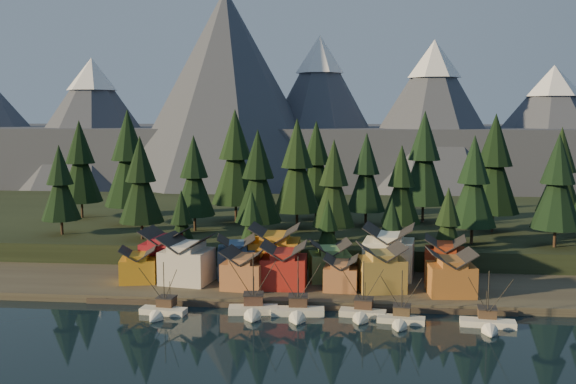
# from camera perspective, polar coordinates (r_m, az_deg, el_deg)

# --- Properties ---
(ground) EXTENTS (500.00, 500.00, 0.00)m
(ground) POSITION_cam_1_polar(r_m,az_deg,el_deg) (106.52, -0.08, -12.74)
(ground) COLOR black
(ground) RESTS_ON ground
(shore_strip) EXTENTS (400.00, 50.00, 1.50)m
(shore_strip) POSITION_cam_1_polar(r_m,az_deg,el_deg) (144.50, 1.53, -7.15)
(shore_strip) COLOR #373128
(shore_strip) RESTS_ON ground
(hillside) EXTENTS (420.00, 100.00, 6.00)m
(hillside) POSITION_cam_1_polar(r_m,az_deg,el_deg) (192.91, 2.62, -2.92)
(hillside) COLOR black
(hillside) RESTS_ON ground
(dock) EXTENTS (80.00, 4.00, 1.00)m
(dock) POSITION_cam_1_polar(r_m,az_deg,el_deg) (121.98, 0.71, -9.93)
(dock) COLOR #4A4135
(dock) RESTS_ON ground
(mountain_ridge) EXTENTS (560.00, 190.00, 90.00)m
(mountain_ridge) POSITION_cam_1_polar(r_m,az_deg,el_deg) (313.91, 3.11, 5.08)
(mountain_ridge) COLOR #4B4F60
(mountain_ridge) RESTS_ON ground
(boat_1) EXTENTS (8.75, 9.37, 10.53)m
(boat_1) POSITION_cam_1_polar(r_m,az_deg,el_deg) (118.66, -11.21, -9.76)
(boat_1) COLOR silver
(boat_1) RESTS_ON ground
(boat_2) EXTENTS (9.41, 10.08, 12.17)m
(boat_2) POSITION_cam_1_polar(r_m,az_deg,el_deg) (116.91, -3.13, -9.68)
(boat_2) COLOR silver
(boat_2) RESTS_ON ground
(boat_3) EXTENTS (9.88, 10.67, 11.72)m
(boat_3) POSITION_cam_1_polar(r_m,az_deg,el_deg) (115.85, 0.87, -9.93)
(boat_3) COLOR silver
(boat_3) RESTS_ON ground
(boat_4) EXTENTS (8.73, 9.31, 11.00)m
(boat_4) POSITION_cam_1_polar(r_m,az_deg,el_deg) (115.89, 6.61, -10.00)
(boat_4) COLOR beige
(boat_4) RESTS_ON ground
(boat_5) EXTENTS (8.66, 9.21, 10.17)m
(boat_5) POSITION_cam_1_polar(r_m,az_deg,el_deg) (113.49, 10.00, -10.55)
(boat_5) COLOR beige
(boat_5) RESTS_ON ground
(boat_6) EXTENTS (9.66, 10.35, 10.58)m
(boat_6) POSITION_cam_1_polar(r_m,az_deg,el_deg) (114.95, 17.40, -10.54)
(boat_6) COLOR white
(boat_6) RESTS_ON ground
(house_front_0) EXTENTS (8.47, 8.17, 7.17)m
(house_front_0) POSITION_cam_1_polar(r_m,az_deg,el_deg) (136.29, -13.17, -6.24)
(house_front_0) COLOR #C5861B
(house_front_0) RESTS_ON shore_strip
(house_front_1) EXTENTS (10.84, 10.53, 9.81)m
(house_front_1) POSITION_cam_1_polar(r_m,az_deg,el_deg) (133.53, -8.97, -5.80)
(house_front_1) COLOR beige
(house_front_1) RESTS_ON shore_strip
(house_front_2) EXTENTS (8.96, 9.02, 7.84)m
(house_front_2) POSITION_cam_1_polar(r_m,az_deg,el_deg) (128.46, -3.89, -6.71)
(house_front_2) COLOR #A26339
(house_front_2) RESTS_ON shore_strip
(house_front_3) EXTENTS (8.85, 8.44, 8.94)m
(house_front_3) POSITION_cam_1_polar(r_m,az_deg,el_deg) (128.52, -0.35, -6.43)
(house_front_3) COLOR #A32019
(house_front_3) RESTS_ON shore_strip
(house_front_4) EXTENTS (7.00, 7.48, 6.68)m
(house_front_4) POSITION_cam_1_polar(r_m,az_deg,el_deg) (127.51, 4.75, -7.11)
(house_front_4) COLOR #A8663B
(house_front_4) RESTS_ON shore_strip
(house_front_5) EXTENTS (10.01, 9.37, 9.15)m
(house_front_5) POSITION_cam_1_polar(r_m,az_deg,el_deg) (127.54, 8.29, -6.55)
(house_front_5) COLOR #A28239
(house_front_5) RESTS_ON shore_strip
(house_front_6) EXTENTS (9.11, 8.68, 8.54)m
(house_front_6) POSITION_cam_1_polar(r_m,az_deg,el_deg) (127.30, 14.29, -6.87)
(house_front_6) COLOR #A16029
(house_front_6) RESTS_ON shore_strip
(house_back_0) EXTENTS (9.90, 9.57, 9.97)m
(house_back_0) POSITION_cam_1_polar(r_m,az_deg,el_deg) (140.80, -10.82, -5.15)
(house_back_0) COLOR maroon
(house_back_0) RESTS_ON shore_strip
(house_back_1) EXTENTS (9.05, 9.13, 8.80)m
(house_back_1) POSITION_cam_1_polar(r_m,az_deg,el_deg) (136.83, -4.59, -5.66)
(house_back_1) COLOR #33507A
(house_back_1) RESTS_ON shore_strip
(house_back_2) EXTENTS (10.39, 9.56, 10.95)m
(house_back_2) POSITION_cam_1_polar(r_m,az_deg,el_deg) (137.31, -1.17, -5.12)
(house_back_2) COLOR orange
(house_back_2) RESTS_ON shore_strip
(house_back_3) EXTENTS (9.38, 8.65, 8.36)m
(house_back_3) POSITION_cam_1_polar(r_m,az_deg,el_deg) (134.01, 3.73, -6.02)
(house_back_3) COLOR #598649
(house_back_3) RESTS_ON shore_strip
(house_back_4) EXTENTS (11.50, 11.15, 11.16)m
(house_back_4) POSITION_cam_1_polar(r_m,az_deg,el_deg) (137.59, 8.94, -5.13)
(house_back_4) COLOR white
(house_back_4) RESTS_ON shore_strip
(house_back_5) EXTENTS (9.04, 9.13, 9.11)m
(house_back_5) POSITION_cam_1_polar(r_m,az_deg,el_deg) (137.87, 13.75, -5.68)
(house_back_5) COLOR maroon
(house_back_5) RESTS_ON shore_strip
(tree_hill_0) EXTENTS (9.67, 9.67, 22.52)m
(tree_hill_0) POSITION_cam_1_polar(r_m,az_deg,el_deg) (169.01, -19.59, 0.54)
(tree_hill_0) COLOR #332319
(tree_hill_0) RESTS_ON hillside
(tree_hill_1) EXTENTS (13.45, 13.45, 31.34)m
(tree_hill_1) POSITION_cam_1_polar(r_m,az_deg,el_deg) (178.73, -13.98, 2.61)
(tree_hill_1) COLOR #332319
(tree_hill_1) RESTS_ON hillside
(tree_hill_2) EXTENTS (10.69, 10.69, 24.90)m
(tree_hill_2) POSITION_cam_1_polar(r_m,az_deg,el_deg) (156.94, -12.95, 0.79)
(tree_hill_2) COLOR #332319
(tree_hill_2) RESTS_ON hillside
(tree_hill_3) EXTENTS (10.62, 10.62, 24.73)m
(tree_hill_3) POSITION_cam_1_polar(r_m,az_deg,el_deg) (165.60, -8.35, 1.17)
(tree_hill_3) COLOR #332319
(tree_hill_3) RESTS_ON hillside
(tree_hill_4) EXTENTS (13.51, 13.51, 31.46)m
(tree_hill_4) POSITION_cam_1_polar(r_m,az_deg,el_deg) (178.21, -4.70, 2.80)
(tree_hill_4) COLOR #332319
(tree_hill_4) RESTS_ON hillside
(tree_hill_5) EXTENTS (11.37, 11.37, 26.48)m
(tree_hill_5) POSITION_cam_1_polar(r_m,az_deg,el_deg) (152.23, -2.68, 1.10)
(tree_hill_5) COLOR #332319
(tree_hill_5) RESTS_ON hillside
(tree_hill_6) EXTENTS (12.42, 12.42, 28.93)m
(tree_hill_6) POSITION_cam_1_polar(r_m,az_deg,el_deg) (166.03, 0.81, 2.05)
(tree_hill_6) COLOR #332319
(tree_hill_6) RESTS_ON hillside
(tree_hill_7) EXTENTS (10.40, 10.40, 24.24)m
(tree_hill_7) POSITION_cam_1_polar(r_m,az_deg,el_deg) (148.81, 4.08, 0.48)
(tree_hill_7) COLOR #332319
(tree_hill_7) RESTS_ON hillside
(tree_hill_8) EXTENTS (10.80, 10.80, 25.16)m
(tree_hill_8) POSITION_cam_1_polar(r_m,az_deg,el_deg) (172.62, 6.97, 1.50)
(tree_hill_8) COLOR #332319
(tree_hill_8) RESTS_ON hillside
(tree_hill_9) EXTENTS (9.76, 9.76, 22.73)m
(tree_hill_9) POSITION_cam_1_polar(r_m,az_deg,el_deg) (156.25, 10.03, 0.39)
(tree_hill_9) COLOR #332319
(tree_hill_9) RESTS_ON hillside
(tree_hill_10) EXTENTS (13.30, 13.30, 30.97)m
(tree_hill_10) POSITION_cam_1_polar(r_m,az_deg,el_deg) (181.38, 12.00, 2.66)
(tree_hill_10) COLOR #332319
(tree_hill_10) RESTS_ON hillside
(tree_hill_11) EXTENTS (10.86, 10.86, 25.30)m
(tree_hill_11) POSITION_cam_1_polar(r_m,az_deg,el_deg) (153.23, 16.16, 0.63)
(tree_hill_11) COLOR #332319
(tree_hill_11) RESTS_ON hillside
(tree_hill_12) EXTENTS (12.98, 12.98, 30.24)m
(tree_hill_12) POSITION_cam_1_polar(r_m,az_deg,el_deg) (170.18, 17.87, 2.08)
(tree_hill_12) COLOR #332319
(tree_hill_12) RESTS_ON hillside
(tree_hill_13) EXTENTS (11.07, 11.07, 25.79)m
(tree_hill_13) POSITION_cam_1_polar(r_m,az_deg,el_deg) (155.57, 22.83, 0.55)
(tree_hill_13) COLOR #332319
(tree_hill_13) RESTS_ON hillside
(tree_hill_14) EXTENTS (11.49, 11.49, 26.78)m
(tree_hill_14) POSITION_cam_1_polar(r_m,az_deg,el_deg) (180.71, 23.04, 1.52)
(tree_hill_14) COLOR #332319
(tree_hill_14) RESTS_ON hillside
(tree_hill_15) EXTENTS (12.10, 12.10, 28.18)m
(tree_hill_15) POSITION_cam_1_polar(r_m,az_deg,el_deg) (182.68, 2.52, 2.35)
(tree_hill_15) COLOR #332319
(tree_hill_15) RESTS_ON hillside
(tree_hill_16) EXTENTS (12.16, 12.16, 28.32)m
(tree_hill_16) POSITION_cam_1_polar(r_m,az_deg,el_deg) (194.77, -17.97, 2.33)
(tree_hill_16) COLOR #332319
(tree_hill_16) RESTS_ON hillside
(tree_shore_0) EXTENTS (7.51, 7.51, 17.50)m
(tree_shore_0) POSITION_cam_1_polar(r_m,az_deg,el_deg) (147.03, -9.42, -2.90)
(tree_shore_0) COLOR #332319
(tree_shore_0) RESTS_ON shore_strip
(tree_shore_1) EXTENTS (7.60, 7.60, 17.70)m
(tree_shore_1) POSITION_cam_1_polar(r_m,az_deg,el_deg) (143.69, -3.24, -3.00)
(tree_shore_1) COLOR #332319
(tree_shore_1) RESTS_ON shore_strip
(tree_shore_2) EXTENTS (6.84, 6.84, 15.94)m
(tree_shore_2) POSITION_cam_1_polar(r_m,az_deg,el_deg) (142.24, 3.56, -3.49)
(tree_shore_2) COLOR #332319
(tree_shore_2) RESTS_ON shore_strip
(tree_shore_3) EXTENTS (7.02, 7.02, 16.36)m
(tree_shore_3) POSITION_cam_1_polar(r_m,az_deg,el_deg) (142.38, 9.20, -3.47)
(tree_shore_3) COLOR #332319
(tree_shore_3) RESTS_ON shore_strip
(tree_shore_4) EXTENTS (8.09, 8.09, 18.84)m
(tree_shore_4) POSITION_cam_1_polar(r_m,az_deg,el_deg) (143.40, 14.01, -2.96)
(tree_shore_4) COLOR #332319
(tree_shore_4) RESTS_ON shore_strip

